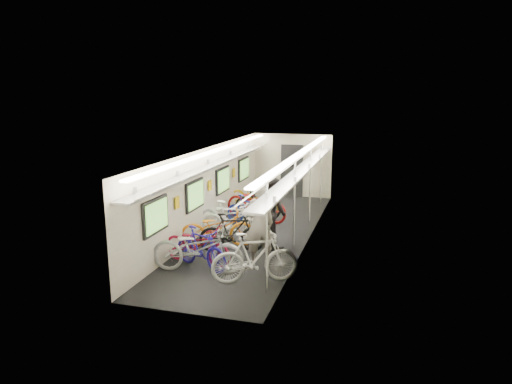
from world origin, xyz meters
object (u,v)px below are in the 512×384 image
Objects in this scene: passenger_near at (259,224)px; passenger_mid at (271,212)px; backpack at (266,201)px; bicycle_0 at (197,249)px; bicycle_1 at (201,248)px.

passenger_mid is at bearing -120.45° from passenger_near.
passenger_near is 1.08m from backpack.
backpack reaches higher than bicycle_0.
passenger_near reaches higher than bicycle_1.
backpack is (1.11, 1.62, 0.79)m from bicycle_1.
passenger_near is (1.20, 0.79, 0.43)m from bicycle_0.
bicycle_0 is 1.29× the size of bicycle_1.
bicycle_0 reaches higher than bicycle_1.
passenger_mid is at bearing 94.49° from backpack.
bicycle_1 is (-0.01, 0.21, -0.06)m from bicycle_0.
passenger_mid is at bearing -35.64° from bicycle_0.
passenger_mid is (-0.04, 1.33, -0.05)m from passenger_near.
bicycle_0 is 5.49× the size of backpack.
passenger_near is 5.15× the size of backpack.
bicycle_0 is 1.07× the size of passenger_near.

